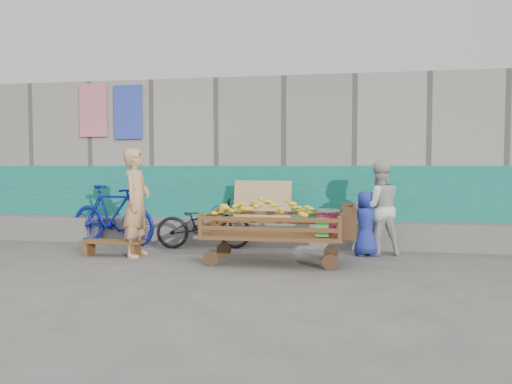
% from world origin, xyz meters
% --- Properties ---
extents(ground, '(80.00, 80.00, 0.00)m').
position_xyz_m(ground, '(0.00, 0.00, 0.00)').
color(ground, '#4E4C48').
rests_on(ground, ground).
extents(building_wall, '(12.00, 3.50, 3.00)m').
position_xyz_m(building_wall, '(-0.00, 4.05, 1.47)').
color(building_wall, gray).
rests_on(building_wall, ground).
extents(banana_cart, '(2.15, 0.98, 0.92)m').
position_xyz_m(banana_cart, '(0.65, 0.80, 0.62)').
color(banana_cart, '#523015').
rests_on(banana_cart, ground).
extents(bench, '(0.96, 0.29, 0.24)m').
position_xyz_m(bench, '(-1.84, 0.92, 0.18)').
color(bench, '#523015').
rests_on(bench, ground).
extents(vendor_man, '(0.41, 0.61, 1.67)m').
position_xyz_m(vendor_man, '(-1.46, 0.97, 0.83)').
color(vendor_man, tan).
rests_on(vendor_man, ground).
extents(woman, '(0.84, 0.73, 1.48)m').
position_xyz_m(woman, '(2.22, 1.74, 0.74)').
color(woman, silver).
rests_on(woman, ground).
extents(child, '(0.57, 0.45, 1.02)m').
position_xyz_m(child, '(2.02, 1.62, 0.51)').
color(child, navy).
rests_on(child, ground).
extents(bicycle_dark, '(1.67, 0.82, 0.84)m').
position_xyz_m(bicycle_dark, '(-0.64, 1.85, 0.42)').
color(bicycle_dark, black).
rests_on(bicycle_dark, ground).
extents(bicycle_blue, '(1.83, 0.90, 1.06)m').
position_xyz_m(bicycle_blue, '(-2.35, 1.96, 0.53)').
color(bicycle_blue, navy).
rests_on(bicycle_blue, ground).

